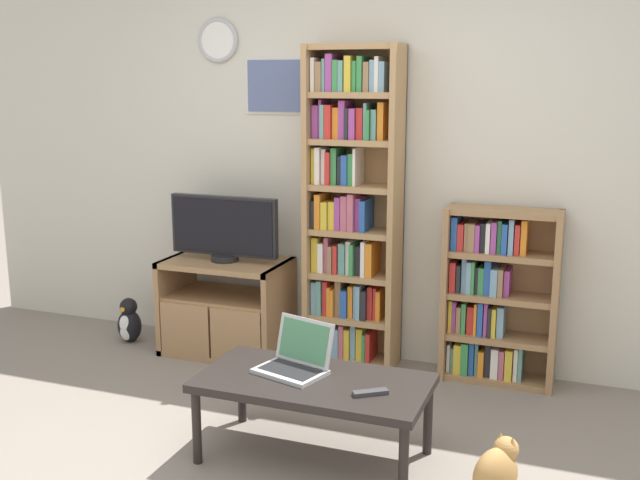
{
  "coord_description": "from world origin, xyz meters",
  "views": [
    {
      "loc": [
        1.32,
        -2.62,
        1.79
      ],
      "look_at": [
        -0.05,
        1.03,
        0.95
      ],
      "focal_mm": 42.0,
      "sensor_mm": 36.0,
      "label": 1
    }
  ],
  "objects_px": {
    "tv_stand": "(226,306)",
    "bookshelf_tall": "(350,211)",
    "television": "(224,228)",
    "coffee_table": "(314,387)",
    "cat": "(497,474)",
    "penguin_figurine": "(129,322)",
    "laptop": "(296,359)",
    "bookshelf_short": "(493,297)",
    "remote_near_laptop": "(370,393)"
  },
  "relations": [
    {
      "from": "television",
      "to": "penguin_figurine",
      "type": "distance_m",
      "value": 1.01
    },
    {
      "from": "cat",
      "to": "tv_stand",
      "type": "bearing_deg",
      "value": 177.68
    },
    {
      "from": "bookshelf_short",
      "to": "television",
      "type": "bearing_deg",
      "value": -174.58
    },
    {
      "from": "bookshelf_tall",
      "to": "remote_near_laptop",
      "type": "bearing_deg",
      "value": -67.93
    },
    {
      "from": "bookshelf_tall",
      "to": "bookshelf_short",
      "type": "bearing_deg",
      "value": 0.72
    },
    {
      "from": "penguin_figurine",
      "to": "tv_stand",
      "type": "bearing_deg",
      "value": 4.83
    },
    {
      "from": "bookshelf_tall",
      "to": "bookshelf_short",
      "type": "distance_m",
      "value": 1.01
    },
    {
      "from": "remote_near_laptop",
      "to": "bookshelf_tall",
      "type": "bearing_deg",
      "value": 166.77
    },
    {
      "from": "television",
      "to": "bookshelf_tall",
      "type": "xyz_separation_m",
      "value": [
        0.81,
        0.15,
        0.14
      ]
    },
    {
      "from": "bookshelf_tall",
      "to": "coffee_table",
      "type": "distance_m",
      "value": 1.44
    },
    {
      "from": "tv_stand",
      "to": "laptop",
      "type": "relative_size",
      "value": 2.1
    },
    {
      "from": "television",
      "to": "bookshelf_short",
      "type": "height_order",
      "value": "same"
    },
    {
      "from": "coffee_table",
      "to": "bookshelf_short",
      "type": "bearing_deg",
      "value": 63.24
    },
    {
      "from": "coffee_table",
      "to": "cat",
      "type": "bearing_deg",
      "value": -5.68
    },
    {
      "from": "television",
      "to": "bookshelf_tall",
      "type": "height_order",
      "value": "bookshelf_tall"
    },
    {
      "from": "tv_stand",
      "to": "remote_near_laptop",
      "type": "relative_size",
      "value": 5.13
    },
    {
      "from": "cat",
      "to": "penguin_figurine",
      "type": "relative_size",
      "value": 1.59
    },
    {
      "from": "tv_stand",
      "to": "remote_near_laptop",
      "type": "xyz_separation_m",
      "value": [
        1.36,
        -1.21,
        0.1
      ]
    },
    {
      "from": "remote_near_laptop",
      "to": "penguin_figurine",
      "type": "bearing_deg",
      "value": -154.1
    },
    {
      "from": "coffee_table",
      "to": "remote_near_laptop",
      "type": "xyz_separation_m",
      "value": [
        0.3,
        -0.08,
        0.05
      ]
    },
    {
      "from": "tv_stand",
      "to": "television",
      "type": "distance_m",
      "value": 0.53
    },
    {
      "from": "laptop",
      "to": "bookshelf_tall",
      "type": "bearing_deg",
      "value": 112.46
    },
    {
      "from": "bookshelf_tall",
      "to": "cat",
      "type": "height_order",
      "value": "bookshelf_tall"
    },
    {
      "from": "tv_stand",
      "to": "bookshelf_tall",
      "type": "height_order",
      "value": "bookshelf_tall"
    },
    {
      "from": "penguin_figurine",
      "to": "bookshelf_short",
      "type": "bearing_deg",
      "value": 5.17
    },
    {
      "from": "tv_stand",
      "to": "cat",
      "type": "height_order",
      "value": "tv_stand"
    },
    {
      "from": "bookshelf_tall",
      "to": "tv_stand",
      "type": "bearing_deg",
      "value": -169.7
    },
    {
      "from": "television",
      "to": "penguin_figurine",
      "type": "relative_size",
      "value": 2.37
    },
    {
      "from": "bookshelf_tall",
      "to": "laptop",
      "type": "height_order",
      "value": "bookshelf_tall"
    },
    {
      "from": "television",
      "to": "remote_near_laptop",
      "type": "height_order",
      "value": "television"
    },
    {
      "from": "tv_stand",
      "to": "penguin_figurine",
      "type": "bearing_deg",
      "value": -175.17
    },
    {
      "from": "bookshelf_tall",
      "to": "remote_near_laptop",
      "type": "xyz_separation_m",
      "value": [
        0.55,
        -1.36,
        -0.57
      ]
    },
    {
      "from": "laptop",
      "to": "bookshelf_short",
      "type": "bearing_deg",
      "value": 74.2
    },
    {
      "from": "bookshelf_tall",
      "to": "laptop",
      "type": "relative_size",
      "value": 5.23
    },
    {
      "from": "tv_stand",
      "to": "television",
      "type": "relative_size",
      "value": 1.08
    },
    {
      "from": "bookshelf_short",
      "to": "laptop",
      "type": "bearing_deg",
      "value": -122.16
    },
    {
      "from": "tv_stand",
      "to": "bookshelf_tall",
      "type": "bearing_deg",
      "value": 10.3
    },
    {
      "from": "remote_near_laptop",
      "to": "penguin_figurine",
      "type": "distance_m",
      "value": 2.39
    },
    {
      "from": "television",
      "to": "coffee_table",
      "type": "distance_m",
      "value": 1.62
    },
    {
      "from": "television",
      "to": "bookshelf_tall",
      "type": "relative_size",
      "value": 0.37
    },
    {
      "from": "television",
      "to": "laptop",
      "type": "xyz_separation_m",
      "value": [
        0.94,
        -1.06,
        -0.38
      ]
    },
    {
      "from": "bookshelf_short",
      "to": "coffee_table",
      "type": "xyz_separation_m",
      "value": [
        -0.65,
        -1.29,
        -0.15
      ]
    },
    {
      "from": "coffee_table",
      "to": "remote_near_laptop",
      "type": "relative_size",
      "value": 6.95
    },
    {
      "from": "bookshelf_tall",
      "to": "coffee_table",
      "type": "bearing_deg",
      "value": -79.05
    },
    {
      "from": "coffee_table",
      "to": "cat",
      "type": "distance_m",
      "value": 0.91
    },
    {
      "from": "bookshelf_tall",
      "to": "remote_near_laptop",
      "type": "distance_m",
      "value": 1.57
    },
    {
      "from": "cat",
      "to": "bookshelf_short",
      "type": "bearing_deg",
      "value": 129.11
    },
    {
      "from": "bookshelf_tall",
      "to": "penguin_figurine",
      "type": "bearing_deg",
      "value": -172.27
    },
    {
      "from": "tv_stand",
      "to": "bookshelf_tall",
      "type": "xyz_separation_m",
      "value": [
        0.81,
        0.15,
        0.67
      ]
    },
    {
      "from": "bookshelf_tall",
      "to": "bookshelf_short",
      "type": "xyz_separation_m",
      "value": [
        0.9,
        0.01,
        -0.47
      ]
    }
  ]
}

